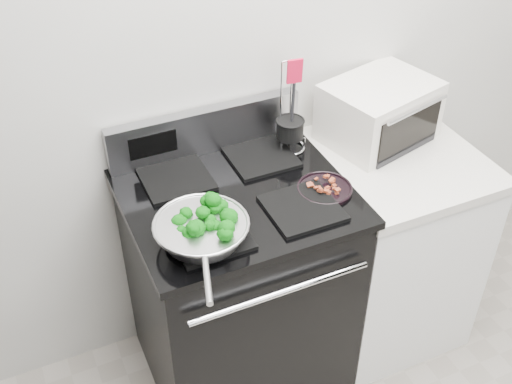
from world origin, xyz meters
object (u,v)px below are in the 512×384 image
toaster_oven (379,111)px  skillet (202,230)px  gas_range (239,285)px  utensil_holder (290,133)px  bacon_plate (325,186)px

toaster_oven → skillet: bearing=-173.6°
gas_range → skillet: bearing=-137.1°
skillet → gas_range: bearing=59.3°
utensil_holder → toaster_oven: bearing=2.8°
skillet → utensil_holder: size_ratio=1.26×
skillet → utensil_holder: utensil_holder is taller
skillet → toaster_oven: 0.94m
gas_range → utensil_holder: (0.30, 0.18, 0.53)m
gas_range → utensil_holder: 0.63m
skillet → utensil_holder: (0.50, 0.37, 0.02)m
gas_range → bacon_plate: 0.57m
gas_range → bacon_plate: size_ratio=5.69×
skillet → bacon_plate: bearing=25.2°
skillet → utensil_holder: 0.62m
bacon_plate → toaster_oven: toaster_oven is taller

